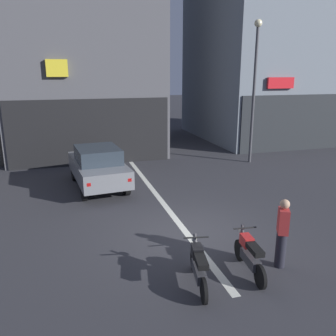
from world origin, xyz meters
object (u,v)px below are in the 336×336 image
(street_lamp, at_px, (255,79))
(motorcycle_red_row_left_mid, at_px, (249,254))
(person_by_motorcycles, at_px, (282,233))
(car_grey_crossing_near, at_px, (98,166))
(motorcycle_black_row_leftmost, at_px, (198,266))

(street_lamp, xyz_separation_m, motorcycle_red_row_left_mid, (-5.12, -9.04, -3.67))
(motorcycle_red_row_left_mid, bearing_deg, person_by_motorcycles, 2.34)
(street_lamp, xyz_separation_m, person_by_motorcycles, (-4.29, -9.01, -3.27))
(car_grey_crossing_near, bearing_deg, motorcycle_red_row_left_mid, -69.72)
(car_grey_crossing_near, relative_size, motorcycle_black_row_leftmost, 2.57)
(car_grey_crossing_near, relative_size, person_by_motorcycles, 2.55)
(car_grey_crossing_near, xyz_separation_m, person_by_motorcycles, (3.47, -7.11, -0.03))
(motorcycle_red_row_left_mid, bearing_deg, motorcycle_black_row_leftmost, -174.66)
(street_lamp, xyz_separation_m, motorcycle_black_row_leftmost, (-6.39, -9.16, -3.67))
(street_lamp, height_order, motorcycle_red_row_left_mid, street_lamp)
(street_lamp, bearing_deg, motorcycle_black_row_leftmost, -124.91)
(car_grey_crossing_near, bearing_deg, motorcycle_black_row_leftmost, -79.35)
(motorcycle_black_row_leftmost, bearing_deg, motorcycle_red_row_left_mid, 5.34)
(person_by_motorcycles, bearing_deg, street_lamp, 64.54)
(car_grey_crossing_near, distance_m, motorcycle_red_row_left_mid, 7.63)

